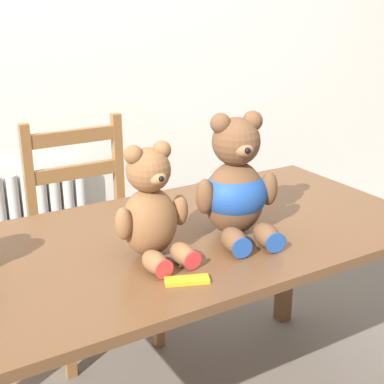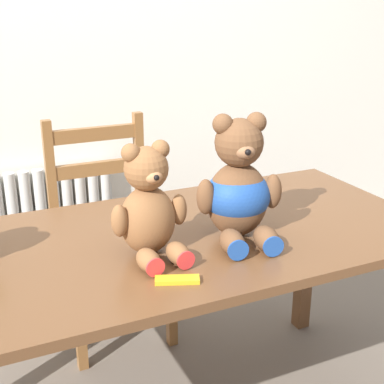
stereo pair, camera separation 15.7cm
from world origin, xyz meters
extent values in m
cube|color=silver|center=(0.00, 1.64, 1.30)|extent=(8.00, 0.04, 2.60)
cylinder|color=beige|center=(-0.35, 1.57, 0.34)|extent=(0.06, 0.06, 0.67)
cylinder|color=beige|center=(-0.29, 1.57, 0.34)|extent=(0.06, 0.06, 0.67)
cylinder|color=beige|center=(-0.22, 1.57, 0.34)|extent=(0.06, 0.06, 0.67)
cylinder|color=beige|center=(-0.15, 1.57, 0.34)|extent=(0.06, 0.06, 0.67)
cylinder|color=beige|center=(-0.08, 1.57, 0.34)|extent=(0.06, 0.06, 0.67)
cylinder|color=beige|center=(-0.01, 1.57, 0.34)|extent=(0.06, 0.06, 0.67)
cylinder|color=beige|center=(0.05, 1.57, 0.34)|extent=(0.06, 0.06, 0.67)
cube|color=beige|center=(-0.25, 1.57, 0.02)|extent=(0.68, 0.10, 0.04)
cube|color=brown|center=(0.00, 0.40, 0.74)|extent=(1.57, 0.80, 0.03)
cube|color=brown|center=(0.74, 0.75, 0.36)|extent=(0.06, 0.06, 0.73)
cube|color=brown|center=(-0.07, 1.06, 0.44)|extent=(0.44, 0.41, 0.03)
cube|color=brown|center=(0.13, 0.87, 0.21)|extent=(0.04, 0.04, 0.42)
cube|color=brown|center=(-0.28, 0.87, 0.21)|extent=(0.04, 0.04, 0.42)
cube|color=brown|center=(0.13, 1.24, 0.49)|extent=(0.04, 0.04, 0.98)
cube|color=brown|center=(-0.28, 1.24, 0.49)|extent=(0.04, 0.04, 0.98)
cube|color=brown|center=(-0.07, 1.24, 0.90)|extent=(0.36, 0.03, 0.06)
cube|color=brown|center=(-0.07, 1.24, 0.74)|extent=(0.36, 0.03, 0.06)
ellipsoid|color=brown|center=(-0.16, 0.33, 0.86)|extent=(0.17, 0.15, 0.20)
sphere|color=brown|center=(-0.16, 0.33, 1.01)|extent=(0.13, 0.13, 0.13)
sphere|color=brown|center=(-0.12, 0.33, 1.06)|extent=(0.05, 0.05, 0.05)
sphere|color=brown|center=(-0.21, 0.32, 1.06)|extent=(0.05, 0.05, 0.05)
ellipsoid|color=#B2794C|center=(-0.16, 0.28, 1.00)|extent=(0.06, 0.05, 0.04)
sphere|color=black|center=(-0.16, 0.26, 1.01)|extent=(0.02, 0.02, 0.02)
ellipsoid|color=brown|center=(-0.07, 0.31, 0.88)|extent=(0.05, 0.05, 0.09)
ellipsoid|color=brown|center=(-0.25, 0.30, 0.88)|extent=(0.05, 0.05, 0.09)
ellipsoid|color=brown|center=(-0.11, 0.22, 0.79)|extent=(0.06, 0.10, 0.06)
cylinder|color=red|center=(-0.11, 0.18, 0.79)|extent=(0.05, 0.01, 0.05)
ellipsoid|color=brown|center=(-0.20, 0.22, 0.79)|extent=(0.06, 0.10, 0.06)
cylinder|color=red|center=(-0.20, 0.17, 0.79)|extent=(0.05, 0.01, 0.05)
ellipsoid|color=brown|center=(0.13, 0.33, 0.87)|extent=(0.22, 0.20, 0.24)
sphere|color=brown|center=(0.13, 0.33, 1.05)|extent=(0.15, 0.15, 0.15)
sphere|color=brown|center=(0.18, 0.32, 1.11)|extent=(0.06, 0.06, 0.06)
sphere|color=brown|center=(0.08, 0.34, 1.11)|extent=(0.06, 0.06, 0.06)
ellipsoid|color=#8C5F3F|center=(0.12, 0.27, 1.04)|extent=(0.07, 0.07, 0.05)
sphere|color=black|center=(0.12, 0.25, 1.05)|extent=(0.02, 0.02, 0.02)
ellipsoid|color=brown|center=(0.23, 0.29, 0.90)|extent=(0.06, 0.06, 0.11)
ellipsoid|color=brown|center=(0.02, 0.33, 0.90)|extent=(0.06, 0.06, 0.11)
ellipsoid|color=brown|center=(0.16, 0.20, 0.79)|extent=(0.09, 0.13, 0.07)
cylinder|color=#1E4793|center=(0.15, 0.14, 0.79)|extent=(0.06, 0.02, 0.06)
ellipsoid|color=brown|center=(0.06, 0.22, 0.79)|extent=(0.09, 0.13, 0.07)
cylinder|color=#1E4793|center=(0.04, 0.16, 0.79)|extent=(0.06, 0.02, 0.06)
ellipsoid|color=#1E4793|center=(0.13, 0.33, 0.89)|extent=(0.24, 0.22, 0.17)
cube|color=gold|center=(-0.16, 0.13, 0.76)|extent=(0.12, 0.08, 0.01)
camera|label=1|loc=(-0.78, -0.94, 1.45)|focal=50.00mm
camera|label=2|loc=(-0.64, -1.01, 1.45)|focal=50.00mm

